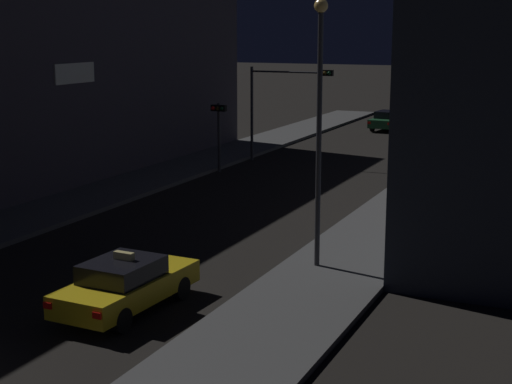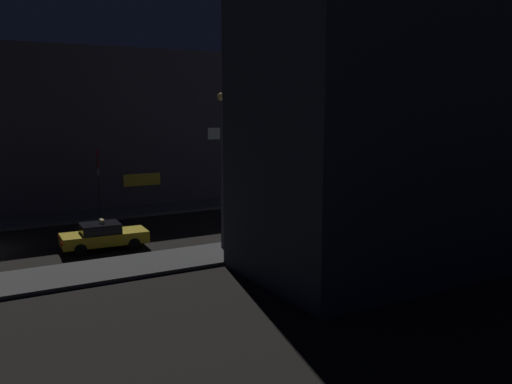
# 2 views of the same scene
# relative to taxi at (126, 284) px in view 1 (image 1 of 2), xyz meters

# --- Properties ---
(sidewalk_left) EXTENTS (3.50, 59.19, 0.18)m
(sidewalk_left) POSITION_rel_taxi_xyz_m (-8.94, 20.62, -0.65)
(sidewalk_left) COLOR #4C4C4C
(sidewalk_left) RESTS_ON ground_plane
(sidewalk_right) EXTENTS (3.50, 59.19, 0.18)m
(sidewalk_right) POSITION_rel_taxi_xyz_m (4.07, 20.62, -0.65)
(sidewalk_right) COLOR #4C4C4C
(sidewalk_right) RESTS_ON ground_plane
(building_facade_left) EXTENTS (6.40, 34.06, 11.68)m
(building_facade_left) POSITION_rel_taxi_xyz_m (-13.85, 12.38, 5.10)
(building_facade_left) COLOR #3D3842
(building_facade_left) RESTS_ON ground_plane
(taxi) EXTENTS (2.02, 4.54, 1.62)m
(taxi) POSITION_rel_taxi_xyz_m (0.00, 0.00, 0.00)
(taxi) COLOR yellow
(taxi) RESTS_ON ground_plane
(far_car) EXTENTS (2.10, 4.56, 1.42)m
(far_car) POSITION_rel_taxi_xyz_m (-3.27, 39.82, -0.00)
(far_car) COLOR #1E512D
(far_car) RESTS_ON ground_plane
(traffic_light_overhead) EXTENTS (4.81, 0.42, 5.26)m
(traffic_light_overhead) POSITION_rel_taxi_xyz_m (-5.09, 23.40, 3.11)
(traffic_light_overhead) COLOR #2D2D33
(traffic_light_overhead) RESTS_ON ground_plane
(traffic_light_left_kerb) EXTENTS (0.80, 0.42, 3.59)m
(traffic_light_left_kerb) POSITION_rel_taxi_xyz_m (-6.94, 19.27, 1.85)
(traffic_light_left_kerb) COLOR #2D2D33
(traffic_light_left_kerb) RESTS_ON ground_plane
(traffic_light_right_kerb) EXTENTS (0.80, 0.42, 3.49)m
(traffic_light_right_kerb) POSITION_rel_taxi_xyz_m (2.07, 24.82, 1.78)
(traffic_light_right_kerb) COLOR #2D2D33
(traffic_light_right_kerb) RESTS_ON ground_plane
(street_lamp_near_block) EXTENTS (0.41, 0.41, 7.99)m
(street_lamp_near_block) POSITION_rel_taxi_xyz_m (3.42, 5.33, 4.28)
(street_lamp_near_block) COLOR #2D2D33
(street_lamp_near_block) RESTS_ON sidewalk_right
(street_lamp_far_block) EXTENTS (0.48, 0.48, 7.06)m
(street_lamp_far_block) POSITION_rel_taxi_xyz_m (2.78, 22.32, 4.13)
(street_lamp_far_block) COLOR #2D2D33
(street_lamp_far_block) RESTS_ON sidewalk_right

